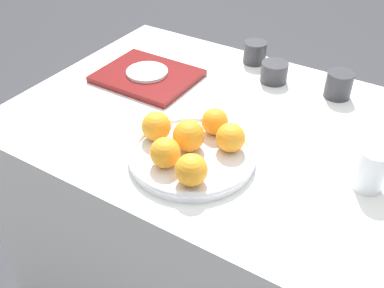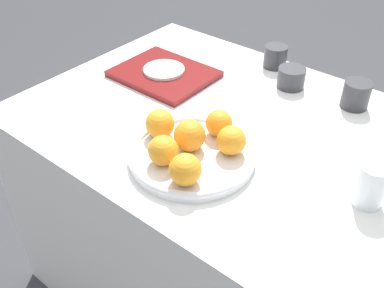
{
  "view_description": "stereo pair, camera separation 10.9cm",
  "coord_description": "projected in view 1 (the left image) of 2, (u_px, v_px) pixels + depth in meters",
  "views": [
    {
      "loc": [
        0.45,
        -0.94,
        1.46
      ],
      "look_at": [
        -0.01,
        -0.2,
        0.8
      ],
      "focal_mm": 42.0,
      "sensor_mm": 36.0,
      "label": 1
    },
    {
      "loc": [
        0.54,
        -0.87,
        1.46
      ],
      "look_at": [
        -0.01,
        -0.2,
        0.8
      ],
      "focal_mm": 42.0,
      "sensor_mm": 36.0,
      "label": 2
    }
  ],
  "objects": [
    {
      "name": "ground_plane",
      "position": [
        222.0,
        285.0,
        1.71
      ],
      "size": [
        12.0,
        12.0,
        0.0
      ],
      "primitive_type": "plane",
      "color": "#38383D"
    },
    {
      "name": "cup_2",
      "position": [
        339.0,
        85.0,
        1.34
      ],
      "size": [
        0.08,
        0.08,
        0.08
      ],
      "color": "#333338",
      "rests_on": "table"
    },
    {
      "name": "side_plate",
      "position": [
        147.0,
        72.0,
        1.44
      ],
      "size": [
        0.13,
        0.13,
        0.01
      ],
      "color": "white",
      "rests_on": "serving_tray"
    },
    {
      "name": "orange_2",
      "position": [
        231.0,
        138.0,
        1.1
      ],
      "size": [
        0.07,
        0.07,
        0.07
      ],
      "color": "orange",
      "rests_on": "fruit_platter"
    },
    {
      "name": "cup_1",
      "position": [
        275.0,
        72.0,
        1.42
      ],
      "size": [
        0.09,
        0.09,
        0.06
      ],
      "color": "#333338",
      "rests_on": "table"
    },
    {
      "name": "orange_5",
      "position": [
        215.0,
        121.0,
        1.16
      ],
      "size": [
        0.07,
        0.07,
        0.07
      ],
      "color": "orange",
      "rests_on": "fruit_platter"
    },
    {
      "name": "orange_0",
      "position": [
        156.0,
        126.0,
        1.14
      ],
      "size": [
        0.08,
        0.08,
        0.08
      ],
      "color": "orange",
      "rests_on": "fruit_platter"
    },
    {
      "name": "orange_1",
      "position": [
        189.0,
        136.0,
        1.1
      ],
      "size": [
        0.08,
        0.08,
        0.08
      ],
      "color": "orange",
      "rests_on": "fruit_platter"
    },
    {
      "name": "table",
      "position": [
        226.0,
        216.0,
        1.48
      ],
      "size": [
        1.25,
        0.85,
        0.75
      ],
      "color": "white",
      "rests_on": "ground_plane"
    },
    {
      "name": "orange_4",
      "position": [
        191.0,
        170.0,
        1.0
      ],
      "size": [
        0.08,
        0.08,
        0.08
      ],
      "color": "orange",
      "rests_on": "fruit_platter"
    },
    {
      "name": "fruit_platter",
      "position": [
        192.0,
        155.0,
        1.11
      ],
      "size": [
        0.32,
        0.32,
        0.03
      ],
      "color": "silver",
      "rests_on": "table"
    },
    {
      "name": "cup_0",
      "position": [
        255.0,
        52.0,
        1.53
      ],
      "size": [
        0.08,
        0.08,
        0.07
      ],
      "color": "#333338",
      "rests_on": "table"
    },
    {
      "name": "water_glass",
      "position": [
        371.0,
        170.0,
        1.01
      ],
      "size": [
        0.07,
        0.07,
        0.1
      ],
      "color": "silver",
      "rests_on": "table"
    },
    {
      "name": "serving_tray",
      "position": [
        147.0,
        76.0,
        1.45
      ],
      "size": [
        0.3,
        0.25,
        0.02
      ],
      "color": "maroon",
      "rests_on": "table"
    },
    {
      "name": "orange_3",
      "position": [
        165.0,
        153.0,
        1.05
      ],
      "size": [
        0.07,
        0.07,
        0.07
      ],
      "color": "orange",
      "rests_on": "fruit_platter"
    }
  ]
}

